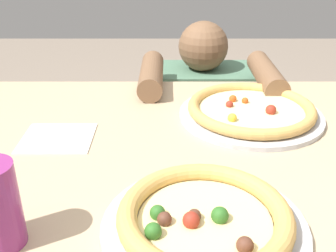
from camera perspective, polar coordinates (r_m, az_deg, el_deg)
dining_table at (r=0.92m, az=0.98°, el=-10.15°), size 1.11×0.89×0.75m
pizza_near at (r=0.65m, az=5.25°, el=-13.11°), size 0.33×0.33×0.04m
pizza_far at (r=1.03m, az=11.80°, el=2.17°), size 0.36×0.36×0.04m
paper_napkin at (r=0.95m, az=-15.39°, el=-1.66°), size 0.16×0.15×0.00m
diner_seated at (r=1.58m, az=4.57°, el=-3.26°), size 0.42×0.52×0.90m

